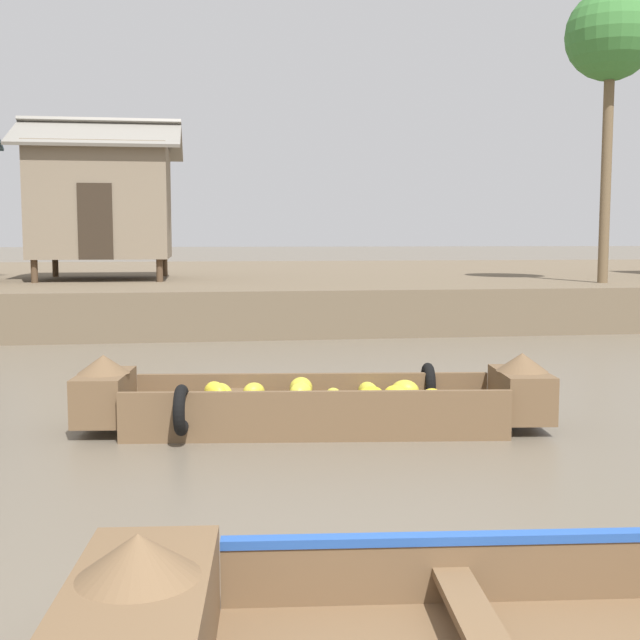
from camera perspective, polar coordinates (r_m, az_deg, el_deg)
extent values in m
plane|color=#665B4C|center=(13.07, -2.91, -3.47)|extent=(300.00, 300.00, 0.00)
cube|color=brown|center=(26.57, -5.70, 2.33)|extent=(160.00, 20.00, 1.00)
cube|color=brown|center=(9.10, -0.39, -7.18)|extent=(4.15, 1.63, 0.12)
cube|color=brown|center=(9.59, -0.47, -4.91)|extent=(4.03, 0.54, 0.41)
cube|color=brown|center=(8.51, -0.30, -6.29)|extent=(4.03, 0.54, 0.41)
cube|color=brown|center=(9.37, 13.74, -4.99)|extent=(0.63, 1.06, 0.51)
cone|color=brown|center=(9.31, 13.79, -2.83)|extent=(0.62, 0.62, 0.20)
cube|color=brown|center=(9.27, -14.68, -5.14)|extent=(0.63, 1.06, 0.51)
cone|color=brown|center=(9.21, -14.74, -2.96)|extent=(0.62, 0.62, 0.20)
cube|color=brown|center=(9.06, -5.87, -5.43)|extent=(0.32, 1.08, 0.05)
torus|color=black|center=(9.82, 7.47, -4.46)|extent=(0.18, 0.53, 0.52)
torus|color=black|center=(8.46, -9.55, -6.16)|extent=(0.18, 0.53, 0.52)
ellipsoid|color=yellow|center=(9.42, 3.34, -4.98)|extent=(0.28, 0.37, 0.23)
ellipsoid|color=yellow|center=(9.00, -1.35, -5.01)|extent=(0.35, 0.36, 0.21)
ellipsoid|color=yellow|center=(8.86, -6.76, -5.61)|extent=(0.34, 0.33, 0.21)
ellipsoid|color=yellow|center=(8.74, -7.10, -6.03)|extent=(0.31, 0.35, 0.19)
ellipsoid|color=yellow|center=(8.95, 3.54, -5.29)|extent=(0.37, 0.31, 0.22)
ellipsoid|color=yellow|center=(9.10, -7.26, -5.00)|extent=(0.33, 0.39, 0.24)
ellipsoid|color=gold|center=(9.33, -1.32, -4.70)|extent=(0.36, 0.36, 0.24)
ellipsoid|color=gold|center=(9.36, -4.59, -4.95)|extent=(0.32, 0.31, 0.21)
ellipsoid|color=gold|center=(9.40, 5.89, -4.92)|extent=(0.39, 0.35, 0.26)
ellipsoid|color=yellow|center=(9.01, 7.72, -5.52)|extent=(0.40, 0.39, 0.26)
ellipsoid|color=yellow|center=(8.81, 0.93, -5.34)|extent=(0.20, 0.29, 0.19)
ellipsoid|color=yellow|center=(9.23, 5.26, -5.23)|extent=(0.34, 0.34, 0.23)
ellipsoid|color=gold|center=(9.19, -6.90, -5.20)|extent=(0.33, 0.30, 0.28)
cube|color=brown|center=(5.03, 19.66, -15.82)|extent=(4.32, 0.47, 0.32)
cube|color=#234C9E|center=(4.97, 19.73, -13.82)|extent=(4.32, 0.48, 0.05)
cube|color=brown|center=(4.03, -12.34, -20.06)|extent=(0.74, 1.34, 0.48)
cone|color=brown|center=(3.90, -12.46, -15.58)|extent=(0.61, 0.61, 0.20)
cube|color=brown|center=(4.12, 11.11, -20.35)|extent=(0.32, 1.38, 0.05)
cylinder|color=#4C3826|center=(20.74, -19.13, 3.20)|extent=(0.16, 0.16, 0.55)
cylinder|color=#4C3826|center=(20.39, -11.02, 3.38)|extent=(0.16, 0.16, 0.55)
cylinder|color=#4C3826|center=(23.60, -17.82, 3.52)|extent=(0.16, 0.16, 0.55)
cylinder|color=#4C3826|center=(23.30, -10.69, 3.67)|extent=(0.16, 0.16, 0.55)
cube|color=#7A6B56|center=(21.96, -14.78, 7.84)|extent=(3.33, 3.31, 2.81)
cube|color=#2D2319|center=(20.28, -15.27, 6.58)|extent=(0.80, 0.04, 1.80)
cube|color=gray|center=(21.27, -15.15, 12.41)|extent=(4.03, 2.15, 0.89)
cube|color=gray|center=(22.90, -14.65, 11.94)|extent=(4.03, 2.15, 0.89)
cylinder|color=brown|center=(20.78, 19.17, 9.81)|extent=(0.24, 0.24, 5.34)
sphere|color=#387533|center=(21.23, 19.46, 18.09)|extent=(2.09, 2.09, 2.09)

